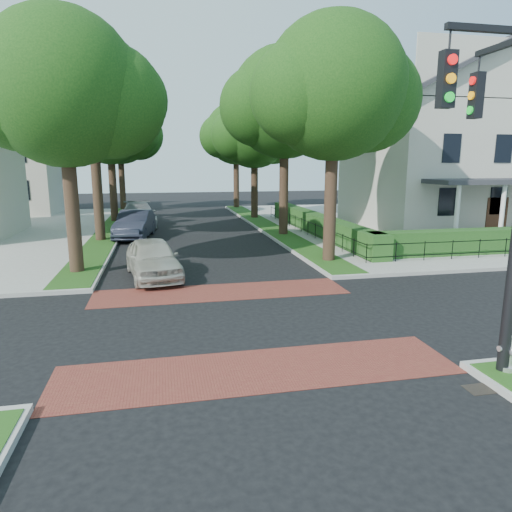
{
  "coord_description": "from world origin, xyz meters",
  "views": [
    {
      "loc": [
        -2.01,
        -12.49,
        4.57
      ],
      "look_at": [
        0.95,
        1.65,
        1.6
      ],
      "focal_mm": 32.0,
      "sensor_mm": 36.0,
      "label": 1
    }
  ],
  "objects_px": {
    "parked_car_middle": "(135,224)",
    "parked_car_rear": "(139,215)",
    "traffic_signal": "(511,155)",
    "parked_car_front": "(153,258)",
    "fire_hydrant": "(509,349)"
  },
  "relations": [
    {
      "from": "parked_car_middle",
      "to": "parked_car_rear",
      "type": "bearing_deg",
      "value": 97.68
    },
    {
      "from": "traffic_signal",
      "to": "parked_car_front",
      "type": "bearing_deg",
      "value": 125.18
    },
    {
      "from": "parked_car_front",
      "to": "fire_hydrant",
      "type": "bearing_deg",
      "value": -63.26
    },
    {
      "from": "fire_hydrant",
      "to": "parked_car_front",
      "type": "bearing_deg",
      "value": 140.16
    },
    {
      "from": "parked_car_middle",
      "to": "traffic_signal",
      "type": "bearing_deg",
      "value": -59.94
    },
    {
      "from": "parked_car_front",
      "to": "parked_car_middle",
      "type": "distance_m",
      "value": 10.34
    },
    {
      "from": "traffic_signal",
      "to": "parked_car_middle",
      "type": "distance_m",
      "value": 22.62
    },
    {
      "from": "parked_car_rear",
      "to": "fire_hydrant",
      "type": "bearing_deg",
      "value": -75.55
    },
    {
      "from": "parked_car_front",
      "to": "parked_car_middle",
      "type": "xyz_separation_m",
      "value": [
        -1.2,
        10.27,
        0.06
      ]
    },
    {
      "from": "traffic_signal",
      "to": "parked_car_front",
      "type": "height_order",
      "value": "traffic_signal"
    },
    {
      "from": "parked_car_front",
      "to": "parked_car_rear",
      "type": "distance_m",
      "value": 15.61
    },
    {
      "from": "parked_car_middle",
      "to": "parked_car_rear",
      "type": "xyz_separation_m",
      "value": [
        -0.0,
        5.29,
        0.0
      ]
    },
    {
      "from": "parked_car_rear",
      "to": "fire_hydrant",
      "type": "xyz_separation_m",
      "value": [
        8.8,
        -26.1,
        -0.22
      ]
    },
    {
      "from": "parked_car_middle",
      "to": "fire_hydrant",
      "type": "bearing_deg",
      "value": -59.39
    },
    {
      "from": "traffic_signal",
      "to": "parked_car_middle",
      "type": "height_order",
      "value": "traffic_signal"
    }
  ]
}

